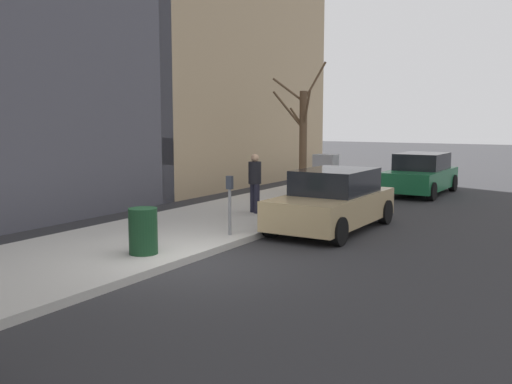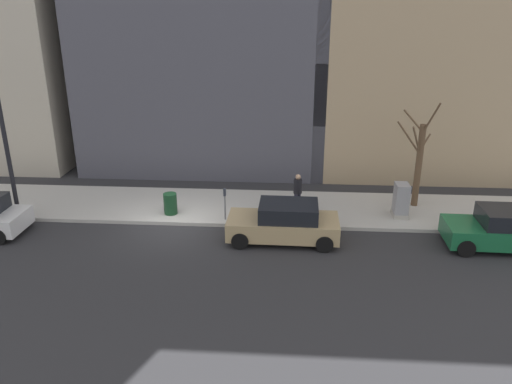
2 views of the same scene
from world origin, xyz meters
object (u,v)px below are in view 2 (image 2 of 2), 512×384
object	(u,v)px
parked_car_tan	(284,223)
parking_meter	(225,201)
pedestrian_near_meter	(298,191)
parked_car_green	(506,229)
office_tower_left	(428,0)
utility_box	(401,201)
trash_bin	(170,204)
bare_tree	(419,161)

from	to	relation	value
parked_car_tan	parking_meter	xyz separation A→B (m)	(1.47, 2.46, 0.24)
parked_car_tan	pedestrian_near_meter	bearing A→B (deg)	-10.41
parked_car_green	office_tower_left	xyz separation A→B (m)	(12.93, 0.56, 7.96)
parked_car_tan	office_tower_left	size ratio (longest dim) A/B	0.24
utility_box	parked_car_green	bearing A→B (deg)	-125.36
utility_box	trash_bin	size ratio (longest dim) A/B	1.59
parked_car_green	bare_tree	bearing A→B (deg)	34.87
parked_car_tan	bare_tree	distance (m)	6.89
parked_car_tan	bare_tree	xyz separation A→B (m)	(3.63, -5.68, 1.44)
parking_meter	office_tower_left	world-z (taller)	office_tower_left
utility_box	pedestrian_near_meter	world-z (taller)	pedestrian_near_meter
parked_car_tan	pedestrian_near_meter	size ratio (longest dim) A/B	2.55
utility_box	trash_bin	world-z (taller)	utility_box
office_tower_left	bare_tree	bearing A→B (deg)	168.35
utility_box	trash_bin	bearing A→B (deg)	92.37
parking_meter	office_tower_left	size ratio (longest dim) A/B	0.08
parked_car_green	parking_meter	xyz separation A→B (m)	(1.52, 10.60, 0.24)
parked_car_tan	parking_meter	distance (m)	2.88
parked_car_green	parked_car_tan	size ratio (longest dim) A/B	1.00
parking_meter	utility_box	bearing A→B (deg)	-83.33
bare_tree	trash_bin	xyz separation A→B (m)	(-1.72, 10.53, -1.57)
bare_tree	parking_meter	bearing A→B (deg)	104.90
parking_meter	bare_tree	world-z (taller)	bare_tree
parked_car_tan	utility_box	distance (m)	5.34
pedestrian_near_meter	trash_bin	bearing A→B (deg)	-51.39
parked_car_green	utility_box	bearing A→B (deg)	55.75
trash_bin	pedestrian_near_meter	size ratio (longest dim) A/B	0.54
parking_meter	bare_tree	size ratio (longest dim) A/B	0.29
parking_meter	parked_car_green	bearing A→B (deg)	-98.14
office_tower_left	utility_box	bearing A→B (deg)	165.26
parked_car_green	office_tower_left	bearing A→B (deg)	3.57
parked_car_tan	pedestrian_near_meter	world-z (taller)	pedestrian_near_meter
office_tower_left	parked_car_green	bearing A→B (deg)	-177.53
office_tower_left	trash_bin	bearing A→B (deg)	131.39
utility_box	trash_bin	xyz separation A→B (m)	(-0.40, 9.66, -0.25)
parking_meter	trash_bin	xyz separation A→B (m)	(0.45, 2.39, -0.38)
parked_car_green	utility_box	distance (m)	4.09
parked_car_tan	trash_bin	size ratio (longest dim) A/B	4.69
trash_bin	utility_box	bearing A→B (deg)	-87.63
trash_bin	pedestrian_near_meter	bearing A→B (deg)	-82.96
pedestrian_near_meter	bare_tree	bearing A→B (deg)	133.10
utility_box	parking_meter	bearing A→B (deg)	96.67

